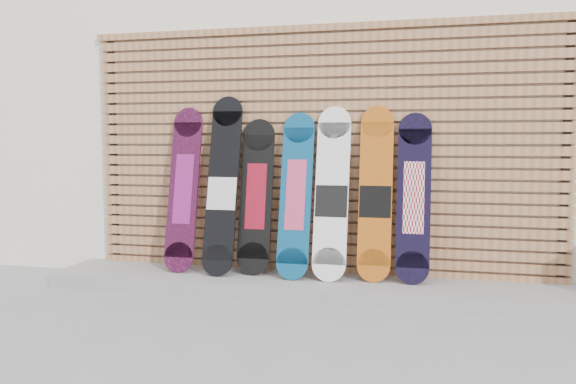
{
  "coord_description": "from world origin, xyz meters",
  "views": [
    {
      "loc": [
        0.72,
        -3.93,
        1.28
      ],
      "look_at": [
        -0.38,
        0.75,
        0.85
      ],
      "focal_mm": 35.0,
      "sensor_mm": 36.0,
      "label": 1
    }
  ],
  "objects_px": {
    "snowboard_0": "(184,189)",
    "snowboard_4": "(332,194)",
    "snowboard_6": "(414,198)",
    "snowboard_3": "(296,195)",
    "snowboard_1": "(223,186)",
    "snowboard_5": "(375,194)",
    "snowboard_2": "(256,196)"
  },
  "relations": [
    {
      "from": "snowboard_1",
      "to": "snowboard_5",
      "type": "distance_m",
      "value": 1.34
    },
    {
      "from": "snowboard_2",
      "to": "snowboard_3",
      "type": "height_order",
      "value": "snowboard_3"
    },
    {
      "from": "snowboard_5",
      "to": "snowboard_6",
      "type": "bearing_deg",
      "value": -0.22
    },
    {
      "from": "snowboard_0",
      "to": "snowboard_6",
      "type": "distance_m",
      "value": 2.03
    },
    {
      "from": "snowboard_0",
      "to": "snowboard_1",
      "type": "xyz_separation_m",
      "value": [
        0.38,
        -0.03,
        0.04
      ]
    },
    {
      "from": "snowboard_2",
      "to": "snowboard_5",
      "type": "height_order",
      "value": "snowboard_5"
    },
    {
      "from": "snowboard_0",
      "to": "snowboard_4",
      "type": "bearing_deg",
      "value": -0.44
    },
    {
      "from": "snowboard_4",
      "to": "snowboard_2",
      "type": "bearing_deg",
      "value": 176.62
    },
    {
      "from": "snowboard_2",
      "to": "snowboard_5",
      "type": "bearing_deg",
      "value": -0.24
    },
    {
      "from": "snowboard_2",
      "to": "snowboard_6",
      "type": "height_order",
      "value": "snowboard_6"
    },
    {
      "from": "snowboard_3",
      "to": "snowboard_4",
      "type": "distance_m",
      "value": 0.31
    },
    {
      "from": "snowboard_1",
      "to": "snowboard_2",
      "type": "distance_m",
      "value": 0.31
    },
    {
      "from": "snowboard_1",
      "to": "snowboard_5",
      "type": "relative_size",
      "value": 1.07
    },
    {
      "from": "snowboard_1",
      "to": "snowboard_5",
      "type": "bearing_deg",
      "value": 2.36
    },
    {
      "from": "snowboard_6",
      "to": "snowboard_3",
      "type": "bearing_deg",
      "value": -177.77
    },
    {
      "from": "snowboard_6",
      "to": "snowboard_4",
      "type": "bearing_deg",
      "value": -177.08
    },
    {
      "from": "snowboard_2",
      "to": "snowboard_4",
      "type": "bearing_deg",
      "value": -3.38
    },
    {
      "from": "snowboard_1",
      "to": "snowboard_5",
      "type": "height_order",
      "value": "snowboard_1"
    },
    {
      "from": "snowboard_0",
      "to": "snowboard_3",
      "type": "height_order",
      "value": "snowboard_0"
    },
    {
      "from": "snowboard_4",
      "to": "snowboard_6",
      "type": "height_order",
      "value": "snowboard_4"
    },
    {
      "from": "snowboard_3",
      "to": "snowboard_6",
      "type": "height_order",
      "value": "snowboard_3"
    },
    {
      "from": "snowboard_1",
      "to": "snowboard_3",
      "type": "distance_m",
      "value": 0.66
    },
    {
      "from": "snowboard_3",
      "to": "snowboard_6",
      "type": "relative_size",
      "value": 1.01
    },
    {
      "from": "snowboard_0",
      "to": "snowboard_2",
      "type": "bearing_deg",
      "value": 2.54
    },
    {
      "from": "snowboard_3",
      "to": "snowboard_6",
      "type": "distance_m",
      "value": 0.99
    },
    {
      "from": "snowboard_0",
      "to": "snowboard_4",
      "type": "distance_m",
      "value": 1.35
    },
    {
      "from": "snowboard_3",
      "to": "snowboard_4",
      "type": "height_order",
      "value": "snowboard_4"
    },
    {
      "from": "snowboard_5",
      "to": "snowboard_0",
      "type": "bearing_deg",
      "value": -179.15
    },
    {
      "from": "snowboard_0",
      "to": "snowboard_4",
      "type": "xyz_separation_m",
      "value": [
        1.35,
        -0.01,
        -0.01
      ]
    },
    {
      "from": "snowboard_2",
      "to": "snowboard_3",
      "type": "relative_size",
      "value": 0.96
    },
    {
      "from": "snowboard_0",
      "to": "snowboard_3",
      "type": "relative_size",
      "value": 1.04
    },
    {
      "from": "snowboard_2",
      "to": "snowboard_3",
      "type": "xyz_separation_m",
      "value": [
        0.37,
        -0.04,
        0.03
      ]
    }
  ]
}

